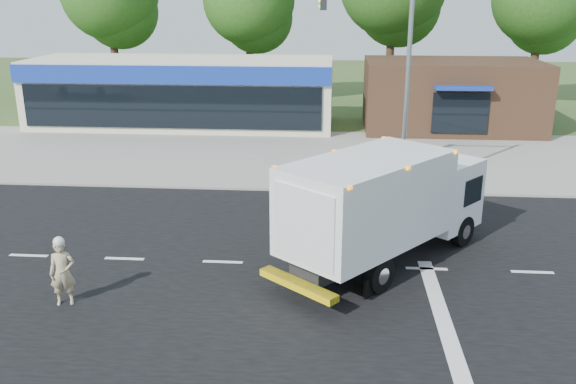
% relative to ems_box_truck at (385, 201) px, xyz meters
% --- Properties ---
extents(ground, '(120.00, 120.00, 0.00)m').
position_rel_ems_box_truck_xyz_m(ground, '(-1.73, -0.33, -1.95)').
color(ground, '#385123').
rests_on(ground, ground).
extents(road_asphalt, '(60.00, 14.00, 0.02)m').
position_rel_ems_box_truck_xyz_m(road_asphalt, '(-1.73, -0.33, -1.95)').
color(road_asphalt, black).
rests_on(road_asphalt, ground).
extents(sidewalk, '(60.00, 2.40, 0.12)m').
position_rel_ems_box_truck_xyz_m(sidewalk, '(-1.73, 7.87, -1.89)').
color(sidewalk, gray).
rests_on(sidewalk, ground).
extents(parking_apron, '(60.00, 9.00, 0.02)m').
position_rel_ems_box_truck_xyz_m(parking_apron, '(-1.73, 13.67, -1.94)').
color(parking_apron, gray).
rests_on(parking_apron, ground).
extents(lane_markings, '(55.20, 7.00, 0.01)m').
position_rel_ems_box_truck_xyz_m(lane_markings, '(-0.38, -1.68, -1.93)').
color(lane_markings, silver).
rests_on(lane_markings, road_asphalt).
extents(ems_box_truck, '(6.73, 7.34, 3.39)m').
position_rel_ems_box_truck_xyz_m(ems_box_truck, '(0.00, 0.00, 0.00)').
color(ems_box_truck, black).
rests_on(ems_box_truck, ground).
extents(emergency_worker, '(0.73, 0.59, 1.86)m').
position_rel_ems_box_truck_xyz_m(emergency_worker, '(-8.31, -3.17, -1.04)').
color(emergency_worker, tan).
rests_on(emergency_worker, ground).
extents(retail_strip_mall, '(18.00, 6.20, 4.00)m').
position_rel_ems_box_truck_xyz_m(retail_strip_mall, '(-10.73, 19.60, 0.06)').
color(retail_strip_mall, beige).
rests_on(retail_strip_mall, ground).
extents(brown_storefront, '(10.00, 6.70, 4.00)m').
position_rel_ems_box_truck_xyz_m(brown_storefront, '(5.27, 19.65, 0.05)').
color(brown_storefront, '#382316').
rests_on(brown_storefront, ground).
extents(traffic_signal_pole, '(3.51, 0.25, 8.00)m').
position_rel_ems_box_truck_xyz_m(traffic_signal_pole, '(0.62, 7.27, 2.97)').
color(traffic_signal_pole, gray).
rests_on(traffic_signal_pole, ground).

